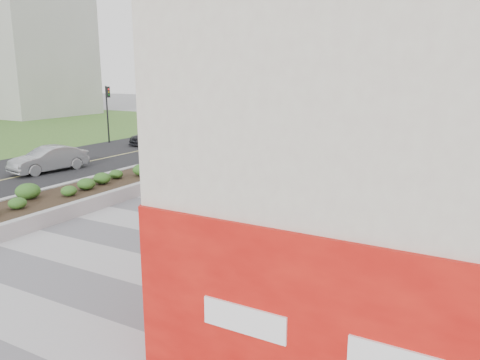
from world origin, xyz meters
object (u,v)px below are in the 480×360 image
object	(u,v)px
car_dark	(155,136)
traffic_signal_far	(108,106)
planter	(129,179)
traffic_signal_near	(217,110)
skateboarder	(189,198)
car_silver	(49,159)

from	to	relation	value
car_dark	traffic_signal_far	bearing A→B (deg)	-151.90
planter	traffic_signal_near	world-z (taller)	traffic_signal_near
planter	skateboarder	xyz separation A→B (m)	(5.20, -2.58, 0.38)
traffic_signal_far	planter	bearing A→B (deg)	-42.46
car_silver	traffic_signal_far	bearing A→B (deg)	126.06
planter	car_dark	distance (m)	13.56
traffic_signal_near	skateboarder	bearing A→B (deg)	-62.09
traffic_signal_near	planter	bearing A→B (deg)	-80.65
traffic_signal_near	car_silver	distance (m)	10.98
planter	car_dark	world-z (taller)	car_dark
car_silver	car_dark	distance (m)	10.64
traffic_signal_far	skateboarder	size ratio (longest dim) A/B	2.66
traffic_signal_far	car_silver	distance (m)	10.68
planter	traffic_signal_far	world-z (taller)	traffic_signal_far
skateboarder	car_dark	size ratio (longest dim) A/B	0.38
traffic_signal_near	car_dark	bearing A→B (deg)	173.03
car_silver	skateboarder	bearing A→B (deg)	-6.99
traffic_signal_far	traffic_signal_near	bearing A→B (deg)	3.11
planter	car_dark	bearing A→B (deg)	124.17
traffic_signal_near	car_dark	xyz separation A→B (m)	(-5.89, 0.72, -2.15)
traffic_signal_near	car_silver	size ratio (longest dim) A/B	1.04
traffic_signal_near	car_dark	distance (m)	6.31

